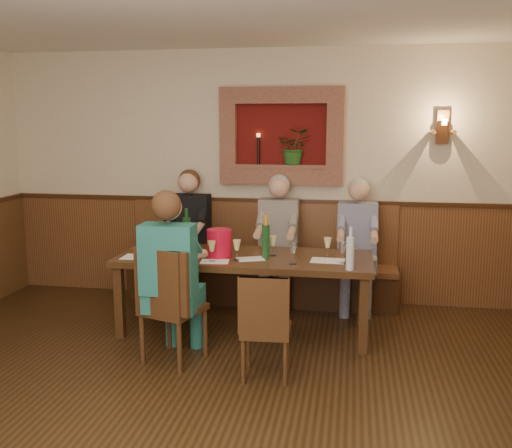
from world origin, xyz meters
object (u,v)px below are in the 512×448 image
(dining_table, at_px, (245,263))
(wine_bottle_green_b, at_px, (187,233))
(spittoon_bucket, at_px, (219,243))
(water_bottle, at_px, (350,252))
(wine_bottle_green_a, at_px, (266,240))
(chair_near_left, at_px, (172,328))
(person_chair_front, at_px, (173,291))
(person_bench_right, at_px, (356,256))
(chair_near_right, at_px, (266,347))
(bench, at_px, (261,273))
(person_bench_left, at_px, (188,247))
(person_bench_mid, at_px, (277,252))

(dining_table, xyz_separation_m, wine_bottle_green_b, (-0.60, 0.10, 0.25))
(spittoon_bucket, height_order, wine_bottle_green_b, wine_bottle_green_b)
(wine_bottle_green_b, distance_m, water_bottle, 1.65)
(wine_bottle_green_a, bearing_deg, chair_near_left, -132.64)
(chair_near_left, bearing_deg, person_chair_front, 83.66)
(person_bench_right, distance_m, wine_bottle_green_a, 1.27)
(spittoon_bucket, bearing_deg, water_bottle, -12.90)
(person_bench_right, distance_m, spittoon_bucket, 1.61)
(chair_near_right, xyz_separation_m, wine_bottle_green_b, (-0.95, 1.08, 0.68))
(bench, relative_size, person_bench_left, 2.02)
(dining_table, relative_size, chair_near_right, 2.79)
(wine_bottle_green_a, bearing_deg, wine_bottle_green_b, 169.33)
(person_bench_left, bearing_deg, wine_bottle_green_a, -41.00)
(dining_table, xyz_separation_m, wine_bottle_green_a, (0.21, -0.05, 0.24))
(person_bench_right, xyz_separation_m, spittoon_bucket, (-1.28, -0.92, 0.29))
(wine_bottle_green_a, bearing_deg, person_chair_front, -132.91)
(dining_table, distance_m, spittoon_bucket, 0.32)
(person_bench_mid, bearing_deg, water_bottle, -56.80)
(dining_table, relative_size, wine_bottle_green_a, 5.98)
(person_bench_left, xyz_separation_m, spittoon_bucket, (0.58, -0.92, 0.26))
(chair_near_right, height_order, water_bottle, water_bottle)
(chair_near_right, bearing_deg, water_bottle, 41.15)
(chair_near_left, height_order, person_chair_front, person_chair_front)
(person_chair_front, distance_m, wine_bottle_green_a, 1.04)
(person_bench_left, relative_size, spittoon_bucket, 5.64)
(person_bench_left, bearing_deg, bench, 7.60)
(chair_near_left, relative_size, person_bench_left, 0.67)
(wine_bottle_green_b, bearing_deg, dining_table, -9.92)
(person_bench_mid, height_order, person_bench_right, person_bench_mid)
(chair_near_left, bearing_deg, person_bench_right, 65.20)
(person_chair_front, distance_m, spittoon_bucket, 0.78)
(wine_bottle_green_a, bearing_deg, person_bench_left, 139.00)
(person_bench_mid, bearing_deg, chair_near_left, -112.63)
(person_bench_mid, xyz_separation_m, water_bottle, (0.78, -1.20, 0.30))
(chair_near_left, height_order, chair_near_right, chair_near_left)
(chair_near_right, relative_size, person_bench_left, 0.58)
(wine_bottle_green_b, bearing_deg, person_bench_mid, 42.42)
(person_bench_left, xyz_separation_m, wine_bottle_green_b, (0.21, -0.73, 0.31))
(bench, height_order, water_bottle, water_bottle)
(person_chair_front, xyz_separation_m, wine_bottle_green_a, (0.68, 0.73, 0.31))
(bench, bearing_deg, chair_near_right, -79.54)
(chair_near_right, height_order, wine_bottle_green_b, wine_bottle_green_b)
(wine_bottle_green_a, bearing_deg, chair_near_right, -81.13)
(dining_table, bearing_deg, chair_near_left, -120.97)
(chair_near_right, bearing_deg, spittoon_bucket, 120.01)
(spittoon_bucket, xyz_separation_m, wine_bottle_green_b, (-0.37, 0.19, 0.04))
(person_chair_front, bearing_deg, chair_near_left, -114.77)
(person_bench_left, bearing_deg, water_bottle, -33.71)
(water_bottle, bearing_deg, person_chair_front, -164.12)
(person_bench_left, distance_m, water_bottle, 2.18)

